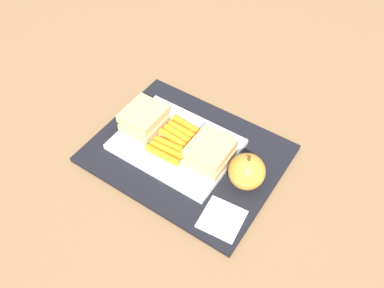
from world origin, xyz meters
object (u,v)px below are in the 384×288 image
sandwich_half_left (144,119)px  carrot_sticks_bundle (176,140)px  sandwich_half_right (210,153)px  paper_napkin (222,219)px  food_tray (176,144)px  apple (246,173)px

sandwich_half_left → carrot_sticks_bundle: 0.08m
sandwich_half_left → carrot_sticks_bundle: sandwich_half_left is taller
sandwich_half_right → paper_napkin: sandwich_half_right is taller
carrot_sticks_bundle → paper_napkin: bearing=-29.4°
food_tray → carrot_sticks_bundle: carrot_sticks_bundle is taller
carrot_sticks_bundle → sandwich_half_right: bearing=0.2°
apple → paper_napkin: 0.09m
food_tray → carrot_sticks_bundle: bearing=-34.6°
carrot_sticks_bundle → apple: apple is taller
sandwich_half_right → apple: 0.08m
sandwich_half_left → paper_napkin: bearing=-20.8°
sandwich_half_left → sandwich_half_right: 0.16m
apple → paper_napkin: bearing=-87.1°
sandwich_half_right → paper_napkin: size_ratio=1.14×
food_tray → apple: bearing=-1.3°
sandwich_half_left → food_tray: bearing=0.0°
sandwich_half_left → sandwich_half_right: (0.16, 0.00, 0.00)m
food_tray → sandwich_half_left: size_ratio=2.88×
sandwich_half_left → carrot_sticks_bundle: (0.08, -0.00, -0.02)m
carrot_sticks_bundle → apple: bearing=-1.2°
food_tray → sandwich_half_right: bearing=0.0°
sandwich_half_left → sandwich_half_right: size_ratio=1.00×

